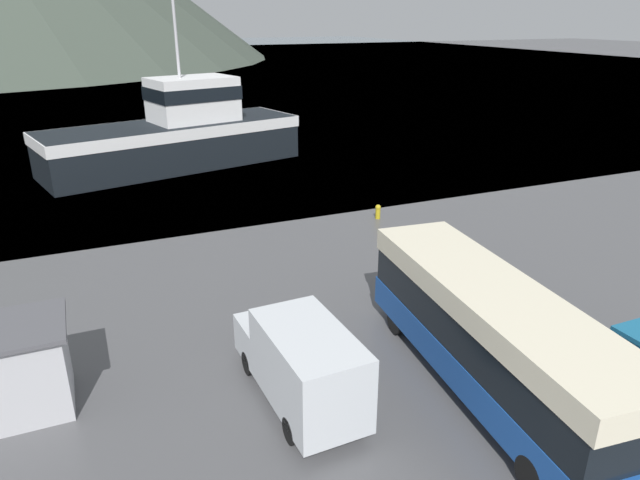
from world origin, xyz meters
The scene contains 6 objects.
water_surface centered at (0.00, 143.81, 0.00)m, with size 240.00×240.00×0.00m, color slate.
tour_bus centered at (-0.83, 8.37, 1.79)m, with size 3.55×10.42×3.16m.
delivery_van centered at (-5.82, 9.88, 1.29)m, with size 2.12×5.29×2.44m.
fishing_boat centered at (-4.03, 37.62, 2.26)m, with size 18.21×9.42×11.50m.
dock_kiosk centered at (-12.85, 12.60, 1.25)m, with size 2.91×2.47×2.48m.
mooring_bollard centered at (3.38, 22.32, 0.41)m, with size 0.29×0.29×0.75m.
Camera 1 is at (-10.47, -2.16, 9.88)m, focal length 32.00 mm.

